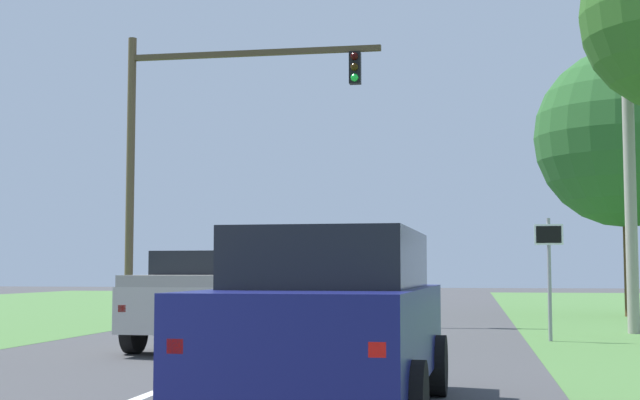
% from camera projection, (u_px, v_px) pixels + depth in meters
% --- Properties ---
extents(ground_plane, '(120.00, 120.00, 0.00)m').
position_uv_depth(ground_plane, '(261.00, 352.00, 16.44)').
color(ground_plane, '#424244').
extents(red_suv_near, '(2.35, 4.90, 1.92)m').
position_uv_depth(red_suv_near, '(331.00, 316.00, 9.51)').
color(red_suv_near, navy).
rests_on(red_suv_near, ground_plane).
extents(pickup_truck_lead, '(2.33, 4.89, 1.85)m').
position_uv_depth(pickup_truck_lead, '(210.00, 299.00, 17.25)').
color(pickup_truck_lead, '#B7B2A8').
rests_on(pickup_truck_lead, ground_plane).
extents(traffic_light, '(7.46, 0.40, 8.31)m').
position_uv_depth(traffic_light, '(191.00, 133.00, 25.82)').
color(traffic_light, brown).
rests_on(traffic_light, ground_plane).
extents(keep_moving_sign, '(0.60, 0.09, 2.60)m').
position_uv_depth(keep_moving_sign, '(549.00, 262.00, 18.93)').
color(keep_moving_sign, gray).
rests_on(keep_moving_sign, ground_plane).
extents(oak_tree_right, '(5.91, 5.91, 8.79)m').
position_uv_depth(oak_tree_right, '(626.00, 137.00, 29.26)').
color(oak_tree_right, '#4C351E').
rests_on(oak_tree_right, ground_plane).
extents(utility_pole_right, '(0.28, 0.28, 9.67)m').
position_uv_depth(utility_pole_right, '(629.00, 130.00, 21.43)').
color(utility_pole_right, '#9E998E').
rests_on(utility_pole_right, ground_plane).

